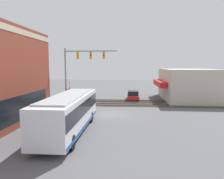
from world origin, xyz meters
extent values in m
plane|color=#565659|center=(0.00, 0.00, 0.00)|extent=(120.00, 120.00, 0.00)
cube|color=beige|center=(-7.03, 7.65, 8.34)|extent=(17.47, 0.36, 0.50)
cube|color=black|center=(-7.03, 7.55, 1.70)|extent=(14.51, 0.12, 2.20)
cube|color=beige|center=(11.96, -11.34, 2.43)|extent=(12.50, 7.68, 4.86)
cube|color=red|center=(11.96, -6.95, 2.60)|extent=(8.75, 1.20, 0.80)
cube|color=silver|center=(-6.73, 2.80, 1.69)|extent=(11.05, 2.55, 2.53)
cube|color=black|center=(-6.73, 2.80, 2.07)|extent=(10.83, 2.59, 1.06)
cube|color=#194CA5|center=(-6.73, 2.80, 0.59)|extent=(10.83, 2.58, 0.24)
cube|color=#A5A8AA|center=(-6.73, 2.80, 3.01)|extent=(9.39, 2.17, 0.12)
cylinder|color=black|center=(-3.40, 2.80, 0.50)|extent=(1.00, 2.57, 1.00)
cylinder|color=black|center=(-10.45, 2.80, 0.50)|extent=(1.00, 2.57, 1.00)
cylinder|color=gray|center=(3.95, 6.22, 3.82)|extent=(0.20, 0.20, 7.65)
cylinder|color=gray|center=(3.95, 2.90, 7.25)|extent=(0.16, 6.65, 0.16)
cube|color=gold|center=(3.95, 4.56, 6.70)|extent=(0.30, 0.27, 0.90)
sphere|color=yellow|center=(3.79, 4.56, 6.70)|extent=(0.20, 0.20, 0.20)
cube|color=gold|center=(3.95, 2.90, 6.70)|extent=(0.30, 0.27, 0.90)
sphere|color=red|center=(3.79, 2.90, 6.70)|extent=(0.20, 0.20, 0.20)
cube|color=gold|center=(3.95, 1.24, 6.70)|extent=(0.30, 0.27, 0.90)
sphere|color=red|center=(3.79, 1.24, 6.70)|extent=(0.20, 0.20, 0.20)
cylinder|color=gray|center=(4.39, 5.87, 1.80)|extent=(0.14, 0.14, 3.60)
cube|color=white|center=(4.39, 5.87, 3.10)|extent=(1.41, 0.06, 1.41)
cube|color=white|center=(4.39, 5.87, 3.10)|extent=(1.41, 0.06, 1.41)
cylinder|color=#38383A|center=(4.39, 5.87, 2.30)|extent=(0.08, 0.90, 0.08)
sphere|color=red|center=(4.34, 5.42, 2.30)|extent=(0.28, 0.28, 0.28)
sphere|color=red|center=(4.34, 6.32, 2.30)|extent=(0.28, 0.28, 0.28)
cube|color=#332D28|center=(6.00, 0.00, 0.01)|extent=(2.60, 60.00, 0.03)
cube|color=#6B6056|center=(5.28, 0.00, 0.07)|extent=(0.07, 60.00, 0.15)
cube|color=#6B6056|center=(6.72, 0.00, 0.07)|extent=(0.07, 60.00, 0.15)
cube|color=#332D28|center=(9.20, 0.00, 0.01)|extent=(2.60, 60.00, 0.03)
cube|color=#6B6056|center=(8.48, 0.00, 0.07)|extent=(0.07, 60.00, 0.15)
cube|color=#6B6056|center=(9.92, 0.00, 0.07)|extent=(0.07, 60.00, 0.15)
cube|color=#B21E19|center=(10.69, -2.60, 0.54)|extent=(4.40, 1.80, 0.57)
cube|color=black|center=(10.47, -2.60, 1.16)|extent=(2.42, 1.62, 0.67)
cylinder|color=black|center=(12.06, -2.60, 0.32)|extent=(0.64, 1.82, 0.64)
cylinder|color=black|center=(9.32, -2.60, 0.32)|extent=(0.64, 1.82, 0.64)
cylinder|color=#2D3351|center=(5.18, 4.89, 0.41)|extent=(0.28, 0.28, 0.82)
cylinder|color=#195933|center=(5.18, 4.89, 1.16)|extent=(0.34, 0.34, 0.68)
sphere|color=tan|center=(5.18, 4.89, 1.61)|extent=(0.22, 0.22, 0.22)
camera|label=1|loc=(-23.68, -1.98, 5.36)|focal=35.00mm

